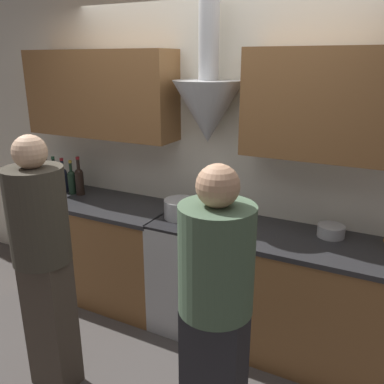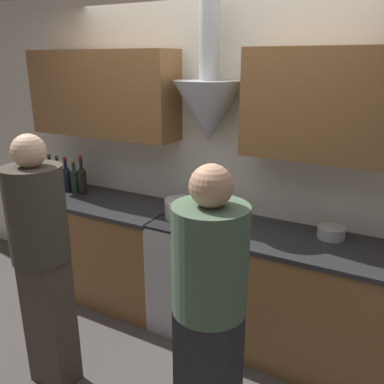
{
  "view_description": "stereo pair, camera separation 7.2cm",
  "coord_description": "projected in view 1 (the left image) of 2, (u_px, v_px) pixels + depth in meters",
  "views": [
    {
      "loc": [
        1.28,
        -2.26,
        2.07
      ],
      "look_at": [
        0.0,
        0.22,
        1.16
      ],
      "focal_mm": 38.0,
      "sensor_mm": 36.0,
      "label": 1
    },
    {
      "loc": [
        1.34,
        -2.23,
        2.07
      ],
      "look_at": [
        0.0,
        0.22,
        1.16
      ],
      "focal_mm": 38.0,
      "sensor_mm": 36.0,
      "label": 2
    }
  ],
  "objects": [
    {
      "name": "stove_range",
      "position": [
        198.0,
        272.0,
        3.24
      ],
      "size": [
        0.61,
        0.6,
        0.91
      ],
      "color": "#B7BABC",
      "rests_on": "ground_plane"
    },
    {
      "name": "ground_plane",
      "position": [
        179.0,
        344.0,
        3.11
      ],
      "size": [
        12.0,
        12.0,
        0.0
      ],
      "primitive_type": "plane",
      "color": "#4C4744"
    },
    {
      "name": "person_foreground_left",
      "position": [
        43.0,
        258.0,
        2.46
      ],
      "size": [
        0.35,
        0.35,
        1.68
      ],
      "color": "#473D33",
      "rests_on": "ground_plane"
    },
    {
      "name": "person_foreground_right",
      "position": [
        215.0,
        313.0,
        1.96
      ],
      "size": [
        0.36,
        0.36,
        1.65
      ],
      "color": "#28282D",
      "rests_on": "ground_plane"
    },
    {
      "name": "wine_bottle_0",
      "position": [
        47.0,
        175.0,
        3.79
      ],
      "size": [
        0.08,
        0.08,
        0.33
      ],
      "color": "black",
      "rests_on": "counter_left"
    },
    {
      "name": "counter_right",
      "position": [
        308.0,
        300.0,
        2.86
      ],
      "size": [
        1.14,
        0.62,
        0.91
      ],
      "color": "brown",
      "rests_on": "ground_plane"
    },
    {
      "name": "saucepan",
      "position": [
        331.0,
        231.0,
        2.79
      ],
      "size": [
        0.19,
        0.19,
        0.08
      ],
      "color": "#B7BABC",
      "rests_on": "counter_right"
    },
    {
      "name": "stock_pot",
      "position": [
        181.0,
        209.0,
        3.12
      ],
      "size": [
        0.26,
        0.26,
        0.14
      ],
      "color": "#B7BABC",
      "rests_on": "stove_range"
    },
    {
      "name": "wine_bottle_2",
      "position": [
        63.0,
        179.0,
        3.71
      ],
      "size": [
        0.08,
        0.08,
        0.32
      ],
      "color": "black",
      "rests_on": "counter_left"
    },
    {
      "name": "wall_back",
      "position": [
        209.0,
        141.0,
        3.17
      ],
      "size": [
        8.4,
        0.52,
        2.6
      ],
      "color": "silver",
      "rests_on": "ground_plane"
    },
    {
      "name": "wine_bottle_1",
      "position": [
        55.0,
        177.0,
        3.75
      ],
      "size": [
        0.07,
        0.07,
        0.32
      ],
      "color": "black",
      "rests_on": "counter_left"
    },
    {
      "name": "mixing_bowl",
      "position": [
        216.0,
        217.0,
        3.04
      ],
      "size": [
        0.21,
        0.21,
        0.08
      ],
      "color": "#B7BABC",
      "rests_on": "stove_range"
    },
    {
      "name": "wine_bottle_3",
      "position": [
        72.0,
        181.0,
        3.66
      ],
      "size": [
        0.07,
        0.07,
        0.31
      ],
      "color": "black",
      "rests_on": "counter_left"
    },
    {
      "name": "wine_bottle_4",
      "position": [
        79.0,
        180.0,
        3.63
      ],
      "size": [
        0.08,
        0.08,
        0.35
      ],
      "color": "black",
      "rests_on": "counter_left"
    },
    {
      "name": "counter_left",
      "position": [
        100.0,
        247.0,
        3.67
      ],
      "size": [
        1.39,
        0.62,
        0.91
      ],
      "color": "brown",
      "rests_on": "ground_plane"
    }
  ]
}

